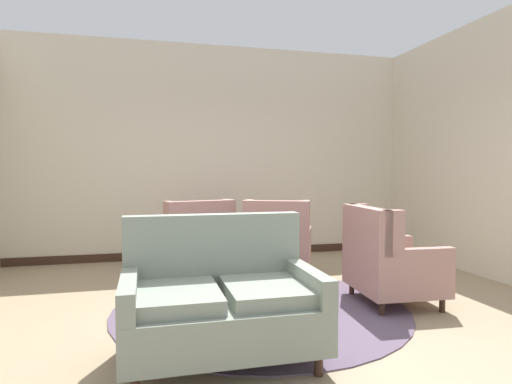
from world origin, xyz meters
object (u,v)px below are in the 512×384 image
(porcelain_vase, at_px, (246,238))
(armchair_beside_settee, at_px, (387,262))
(coffee_table, at_px, (252,262))
(armchair_back_corner, at_px, (194,243))
(armchair_near_window, at_px, (278,245))
(settee, at_px, (220,302))

(porcelain_vase, distance_m, armchair_beside_settee, 1.45)
(coffee_table, distance_m, armchair_back_corner, 1.36)
(armchair_beside_settee, height_order, armchair_near_window, armchair_near_window)
(armchair_back_corner, bearing_deg, settee, 74.68)
(settee, distance_m, armchair_near_window, 2.39)
(armchair_back_corner, bearing_deg, coffee_table, 95.86)
(armchair_back_corner, height_order, armchair_near_window, armchair_near_window)
(porcelain_vase, distance_m, armchair_near_window, 1.07)
(coffee_table, bearing_deg, armchair_beside_settee, -14.60)
(coffee_table, xyz_separation_m, armchair_beside_settee, (1.33, -0.35, 0.00))
(porcelain_vase, xyz_separation_m, armchair_near_window, (0.60, 0.86, -0.24))
(armchair_back_corner, bearing_deg, armchair_beside_settee, 124.05)
(porcelain_vase, height_order, armchair_back_corner, armchair_back_corner)
(settee, relative_size, armchair_back_corner, 1.33)
(porcelain_vase, xyz_separation_m, settee, (-0.48, -1.27, -0.25))
(armchair_beside_settee, relative_size, armchair_near_window, 0.95)
(settee, distance_m, armchair_beside_settee, 2.05)
(armchair_beside_settee, xyz_separation_m, armchair_back_corner, (-1.78, 1.63, -0.00))
(coffee_table, relative_size, porcelain_vase, 2.68)
(armchair_near_window, bearing_deg, porcelain_vase, 78.21)
(coffee_table, bearing_deg, armchair_back_corner, 109.33)
(coffee_table, relative_size, armchair_back_corner, 0.94)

